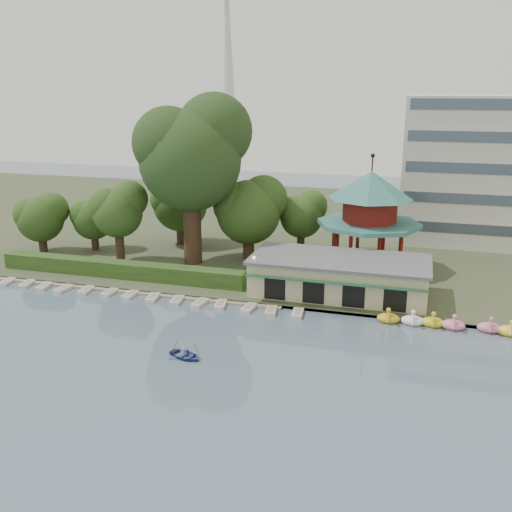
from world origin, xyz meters
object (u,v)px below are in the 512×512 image
at_px(dock, 131,291).
at_px(pavilion, 370,210).
at_px(boathouse, 339,275).
at_px(big_tree, 192,151).
at_px(rowboat_with_passengers, 185,353).

xyz_separation_m(dock, pavilion, (24.00, 14.80, 7.36)).
xyz_separation_m(boathouse, big_tree, (-18.83, 6.22, 11.82)).
bearing_deg(big_tree, boathouse, -18.28).
bearing_deg(big_tree, dock, -106.06).
height_order(dock, rowboat_with_passengers, rowboat_with_passengers).
bearing_deg(big_tree, pavilion, 10.34).
bearing_deg(dock, big_tree, 73.94).
height_order(pavilion, rowboat_with_passengers, pavilion).
bearing_deg(rowboat_with_passengers, pavilion, 66.47).
bearing_deg(boathouse, rowboat_with_passengers, -119.60).
xyz_separation_m(big_tree, rowboat_with_passengers, (8.72, -24.03, -13.76)).
xyz_separation_m(dock, rowboat_with_passengers, (11.88, -13.03, 0.31)).
height_order(boathouse, pavilion, pavilion).
relative_size(boathouse, big_tree, 0.90).
height_order(boathouse, rowboat_with_passengers, boathouse).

